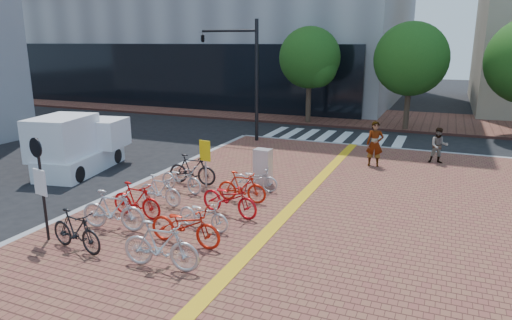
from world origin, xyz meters
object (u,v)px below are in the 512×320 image
at_px(bike_6, 161,245).
at_px(pedestrian_b, 439,146).
at_px(bike_2, 136,200).
at_px(bike_5, 192,169).
at_px(yellow_sign, 205,155).
at_px(bike_4, 181,179).
at_px(bike_10, 242,187).
at_px(bike_1, 113,210).
at_px(traffic_light_pole, 231,58).
at_px(bike_3, 160,190).
at_px(bike_9, 229,198).
at_px(bike_8, 203,214).
at_px(bike_0, 76,231).
at_px(pedestrian_a, 375,144).
at_px(bike_11, 255,179).
at_px(box_truck, 79,145).
at_px(notice_sign, 40,177).
at_px(utility_box, 263,167).
at_px(bike_7, 185,225).

bearing_deg(bike_6, pedestrian_b, -29.35).
bearing_deg(bike_2, bike_6, -130.02).
bearing_deg(bike_5, yellow_sign, -101.78).
bearing_deg(bike_4, bike_10, -81.88).
distance_m(bike_1, yellow_sign, 4.41).
height_order(yellow_sign, traffic_light_pole, traffic_light_pole).
bearing_deg(bike_3, bike_10, -55.15).
bearing_deg(bike_9, bike_8, -177.90).
relative_size(bike_0, bike_6, 0.91).
bearing_deg(bike_6, bike_9, -4.91).
bearing_deg(pedestrian_a, bike_6, -114.31).
relative_size(bike_3, bike_11, 0.99).
bearing_deg(box_truck, bike_10, -8.41).
bearing_deg(bike_5, notice_sign, 165.73).
bearing_deg(pedestrian_b, bike_4, -146.50).
xyz_separation_m(bike_5, bike_9, (2.56, -2.21, -0.03)).
bearing_deg(box_truck, bike_4, -10.69).
xyz_separation_m(pedestrian_b, traffic_light_pole, (-10.28, 1.29, 3.45)).
relative_size(bike_1, bike_8, 1.15).
distance_m(bike_6, bike_10, 4.79).
relative_size(bike_1, bike_6, 0.99).
relative_size(bike_0, bike_4, 0.97).
bearing_deg(bike_6, bike_3, 28.98).
bearing_deg(bike_5, bike_4, -178.08).
height_order(bike_6, utility_box, utility_box).
bearing_deg(bike_9, bike_4, 73.20).
bearing_deg(utility_box, bike_7, -89.02).
xyz_separation_m(pedestrian_b, utility_box, (-5.74, -5.63, -0.11)).
distance_m(bike_2, bike_8, 2.23).
bearing_deg(bike_5, bike_0, 177.51).
bearing_deg(bike_0, notice_sign, 90.13).
bearing_deg(bike_11, bike_5, 89.52).
bearing_deg(bike_6, utility_box, -3.36).
xyz_separation_m(bike_8, pedestrian_a, (3.29, 8.55, 0.50)).
distance_m(bike_4, bike_11, 2.53).
relative_size(bike_4, box_truck, 0.41).
bearing_deg(bike_3, box_truck, 71.85).
bearing_deg(bike_10, bike_3, 117.61).
distance_m(pedestrian_b, notice_sign, 15.31).
bearing_deg(bike_3, bike_4, 9.08).
xyz_separation_m(bike_6, yellow_sign, (-2.01, 5.73, 0.60)).
xyz_separation_m(bike_2, bike_5, (-0.14, 3.42, 0.03)).
height_order(pedestrian_a, yellow_sign, pedestrian_a).
bearing_deg(box_truck, bike_3, -23.59).
bearing_deg(bike_8, bike_11, 6.81).
distance_m(traffic_light_pole, box_truck, 9.00).
distance_m(bike_7, utility_box, 5.48).
xyz_separation_m(bike_1, yellow_sign, (0.46, 4.35, 0.60)).
bearing_deg(bike_5, bike_8, -149.30).
bearing_deg(traffic_light_pole, bike_2, -78.37).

